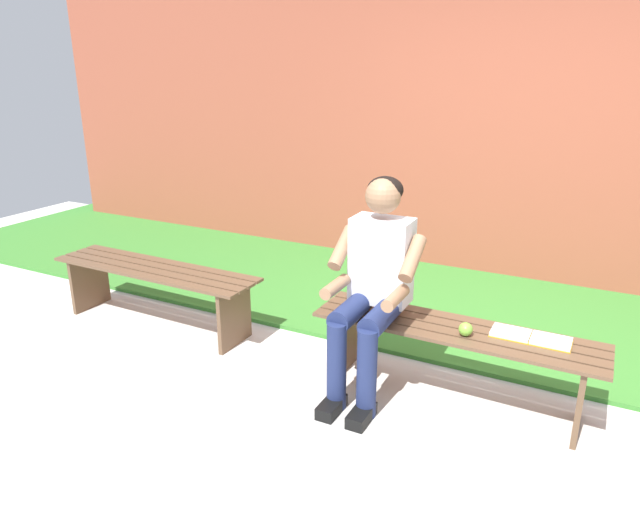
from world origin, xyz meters
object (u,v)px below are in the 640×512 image
at_px(bench_near, 453,346).
at_px(book_open, 531,337).
at_px(person_seated, 373,280).
at_px(apple, 466,329).
at_px(bench_far, 155,282).

relative_size(bench_near, book_open, 3.87).
height_order(bench_near, person_seated, person_seated).
xyz_separation_m(bench_near, apple, (-0.07, 0.07, 0.15)).
xyz_separation_m(person_seated, book_open, (-0.85, -0.15, -0.23)).
relative_size(apple, book_open, 0.18).
relative_size(person_seated, apple, 16.59).
xyz_separation_m(bench_far, book_open, (-2.58, -0.05, 0.12)).
xyz_separation_m(bench_near, person_seated, (0.46, 0.10, 0.35)).
bearing_deg(bench_far, book_open, -178.91).
distance_m(bench_near, person_seated, 0.58).
bearing_deg(person_seated, apple, -176.55).
height_order(bench_far, person_seated, person_seated).
relative_size(bench_near, person_seated, 1.28).
height_order(bench_near, bench_far, same).
distance_m(bench_far, apple, 2.27).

